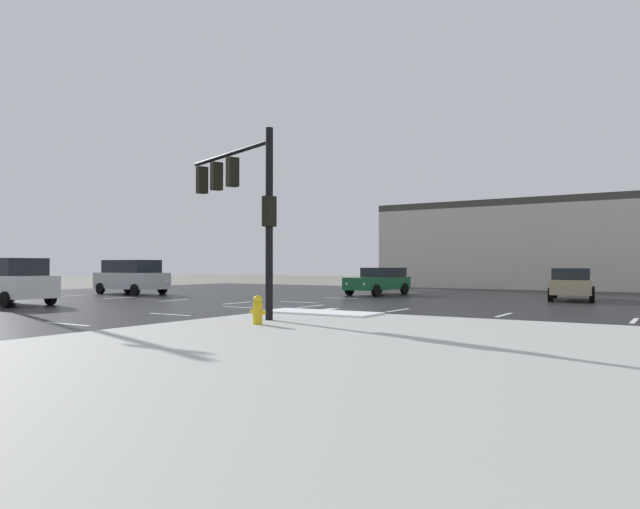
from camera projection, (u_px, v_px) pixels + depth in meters
ground_plane at (272, 305)px, 25.76m from camera, size 120.00×120.00×0.00m
road_asphalt at (272, 305)px, 25.76m from camera, size 44.00×44.00×0.02m
sidewalk_corner at (429, 373)px, 9.22m from camera, size 18.00×18.00×0.14m
snow_strip_curbside at (321, 312)px, 19.72m from camera, size 4.00×1.60×0.06m
lane_markings at (276, 308)px, 23.95m from camera, size 36.15×36.15×0.01m
traffic_signal_mast at (241, 192)px, 18.77m from camera, size 4.90×2.10×5.68m
fire_hydrant at (258, 310)px, 16.07m from camera, size 0.48×0.26×0.79m
strip_building_background at (523, 245)px, 44.85m from camera, size 20.43×8.00×6.47m
suv_white at (8, 280)px, 25.75m from camera, size 4.88×2.28×2.03m
suv_silver at (131, 276)px, 35.15m from camera, size 4.92×2.38×2.03m
sedan_tan at (572, 283)px, 29.00m from camera, size 2.45×4.68×1.58m
sedan_green at (379, 280)px, 34.31m from camera, size 2.42×4.68×1.58m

